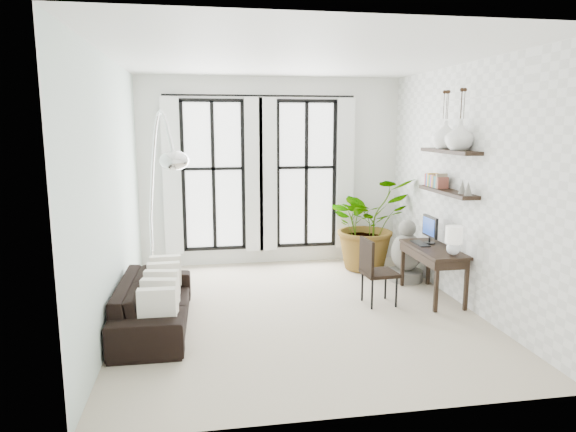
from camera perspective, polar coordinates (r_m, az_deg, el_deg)
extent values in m
plane|color=#BAAB94|center=(6.82, 1.13, -10.53)|extent=(5.00, 5.00, 0.00)
plane|color=white|center=(6.43, 1.24, 17.23)|extent=(5.00, 5.00, 0.00)
plane|color=silver|center=(6.41, -19.02, 2.36)|extent=(0.00, 5.00, 5.00)
plane|color=white|center=(7.19, 19.11, 3.14)|extent=(0.00, 5.00, 5.00)
plane|color=white|center=(8.89, -1.82, 4.91)|extent=(4.50, 0.00, 4.50)
cube|color=white|center=(8.78, -8.29, 4.42)|extent=(1.00, 0.02, 2.50)
cube|color=white|center=(8.69, -12.77, 4.22)|extent=(0.30, 0.04, 2.60)
cube|color=white|center=(8.72, -3.79, 4.46)|extent=(0.30, 0.04, 2.60)
cube|color=white|center=(8.96, 2.02, 4.63)|extent=(1.00, 0.02, 2.50)
cube|color=white|center=(8.75, -2.23, 4.50)|extent=(0.30, 0.04, 2.60)
cube|color=white|center=(9.02, 6.40, 4.61)|extent=(0.30, 0.04, 2.60)
cylinder|color=black|center=(8.72, -3.10, 13.22)|extent=(3.20, 0.03, 0.03)
cube|color=black|center=(7.33, 17.28, 2.58)|extent=(0.25, 1.30, 0.05)
cube|color=black|center=(7.29, 17.51, 6.87)|extent=(0.25, 1.30, 0.05)
cube|color=#B9372E|center=(7.81, 15.52, 3.95)|extent=(0.16, 0.03, 0.18)
cube|color=#3665BD|center=(7.77, 15.66, 3.91)|extent=(0.16, 0.03, 0.18)
cube|color=#FFAA38|center=(7.73, 15.80, 3.87)|extent=(0.16, 0.03, 0.18)
cube|color=#2D8750|center=(7.69, 15.94, 3.84)|extent=(0.16, 0.03, 0.18)
cube|color=#A155C6|center=(7.65, 16.09, 3.80)|extent=(0.16, 0.03, 0.18)
cube|color=#FFA638|center=(7.61, 16.23, 3.76)|extent=(0.16, 0.03, 0.18)
cube|color=#4E4E4E|center=(7.57, 16.38, 3.72)|extent=(0.16, 0.03, 0.18)
cube|color=teal|center=(7.53, 16.53, 3.68)|extent=(0.16, 0.04, 0.18)
cube|color=tan|center=(7.49, 16.68, 3.64)|extent=(0.16, 0.04, 0.18)
cube|color=brown|center=(7.45, 16.83, 3.60)|extent=(0.16, 0.04, 0.18)
cone|color=gray|center=(6.97, 18.80, 3.08)|extent=(0.10, 0.10, 0.18)
cone|color=gray|center=(6.84, 19.39, 2.92)|extent=(0.10, 0.10, 0.18)
imported|color=black|center=(6.42, -14.67, -9.39)|extent=(0.82, 2.03, 0.59)
cube|color=white|center=(5.69, -14.35, -9.75)|extent=(0.40, 0.12, 0.40)
cube|color=white|center=(6.02, -14.08, -8.63)|extent=(0.40, 0.12, 0.40)
cube|color=white|center=(6.35, -13.84, -7.63)|extent=(0.40, 0.12, 0.40)
cube|color=white|center=(6.68, -13.63, -6.72)|extent=(0.40, 0.12, 0.40)
cube|color=white|center=(7.02, -13.43, -5.91)|extent=(0.40, 0.12, 0.40)
imported|color=#2D7228|center=(8.71, 8.79, -0.80)|extent=(1.72, 1.60, 1.55)
cube|color=black|center=(7.40, 15.86, -3.53)|extent=(0.52, 1.22, 0.04)
cube|color=black|center=(7.42, 15.69, -4.18)|extent=(0.47, 1.17, 0.11)
cube|color=black|center=(6.92, 16.15, -7.57)|extent=(0.05, 0.05, 0.68)
cube|color=black|center=(7.11, 19.19, -7.27)|extent=(0.05, 0.05, 0.68)
cube|color=black|center=(7.91, 12.62, -5.20)|extent=(0.05, 0.05, 0.68)
cube|color=black|center=(8.07, 15.36, -5.01)|extent=(0.05, 0.05, 0.68)
cube|color=black|center=(7.58, 15.52, -1.12)|extent=(0.04, 0.42, 0.30)
cube|color=navy|center=(7.57, 15.35, -1.13)|extent=(0.00, 0.36, 0.24)
cube|color=black|center=(7.57, 14.46, -2.94)|extent=(0.15, 0.40, 0.02)
sphere|color=silver|center=(6.99, 17.89, -3.50)|extent=(0.18, 0.18, 0.18)
cylinder|color=white|center=(6.95, 17.97, -1.98)|extent=(0.22, 0.22, 0.22)
cube|color=black|center=(7.06, 10.13, -6.27)|extent=(0.46, 0.46, 0.05)
cube|color=black|center=(6.92, 8.73, -4.50)|extent=(0.07, 0.43, 0.48)
cylinder|color=black|center=(6.91, 9.19, -8.59)|extent=(0.03, 0.03, 0.40)
cylinder|color=black|center=(7.03, 11.89, -8.37)|extent=(0.03, 0.03, 0.40)
cylinder|color=black|center=(7.22, 8.31, -7.74)|extent=(0.03, 0.03, 0.40)
cylinder|color=black|center=(7.34, 10.91, -7.55)|extent=(0.03, 0.03, 0.40)
cylinder|color=silver|center=(7.51, -14.65, -8.46)|extent=(0.39, 0.39, 0.11)
cylinder|color=silver|center=(7.36, -14.83, -4.47)|extent=(0.04, 0.04, 1.08)
ellipsoid|color=silver|center=(6.11, -12.52, 6.03)|extent=(0.34, 0.34, 0.22)
cylinder|color=gray|center=(8.30, 12.92, -6.42)|extent=(0.53, 0.53, 0.16)
ellipsoid|color=gray|center=(8.20, 13.02, -3.91)|extent=(0.48, 0.48, 0.59)
sphere|color=gray|center=(8.12, 13.12, -1.35)|extent=(0.27, 0.27, 0.27)
imported|color=white|center=(7.06, 18.52, 8.48)|extent=(0.37, 0.37, 0.38)
imported|color=white|center=(7.41, 17.07, 8.61)|extent=(0.37, 0.37, 0.38)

